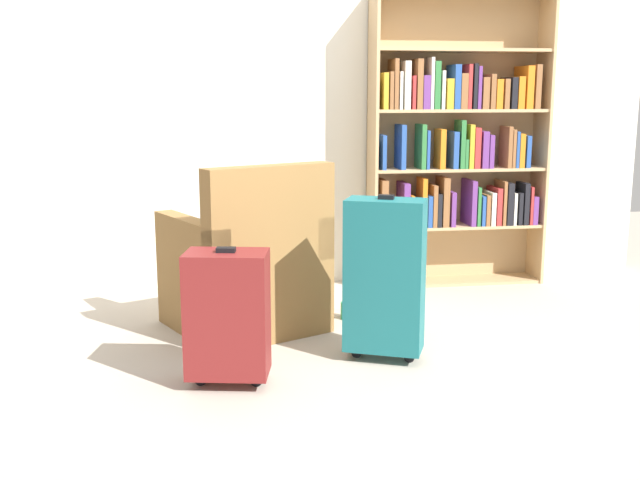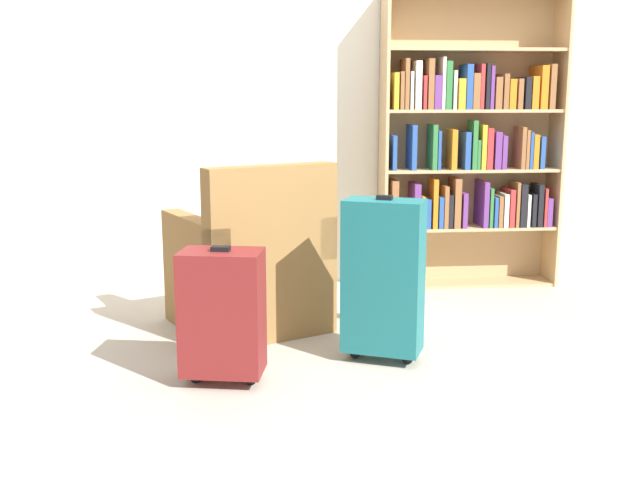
# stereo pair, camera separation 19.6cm
# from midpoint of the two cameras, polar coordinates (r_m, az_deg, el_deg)

# --- Properties ---
(ground_plane) EXTENTS (8.15, 8.15, 0.00)m
(ground_plane) POSITION_cam_midpoint_polar(r_m,az_deg,el_deg) (3.50, 0.62, -9.75)
(ground_plane) COLOR #B2A899
(back_wall) EXTENTS (4.66, 0.10, 2.60)m
(back_wall) POSITION_cam_midpoint_polar(r_m,az_deg,el_deg) (4.93, -2.52, 11.75)
(back_wall) COLOR silver
(back_wall) RESTS_ON ground
(bookshelf) EXTENTS (1.15, 0.27, 1.88)m
(bookshelf) POSITION_cam_midpoint_polar(r_m,az_deg,el_deg) (4.96, 9.34, 7.34)
(bookshelf) COLOR tan
(bookshelf) RESTS_ON ground
(armchair) EXTENTS (0.93, 0.93, 0.90)m
(armchair) POSITION_cam_midpoint_polar(r_m,az_deg,el_deg) (4.01, -6.97, -2.38)
(armchair) COLOR olive
(armchair) RESTS_ON ground
(mug) EXTENTS (0.12, 0.08, 0.10)m
(mug) POSITION_cam_midpoint_polar(r_m,az_deg,el_deg) (4.21, 0.83, -5.41)
(mug) COLOR #1E7F4C
(mug) RESTS_ON ground
(suitcase_teal) EXTENTS (0.41, 0.33, 0.79)m
(suitcase_teal) POSITION_cam_midpoint_polar(r_m,az_deg,el_deg) (3.50, 3.36, -2.74)
(suitcase_teal) COLOR #19666B
(suitcase_teal) RESTS_ON ground
(suitcase_dark_red) EXTENTS (0.38, 0.29, 0.61)m
(suitcase_dark_red) POSITION_cam_midpoint_polar(r_m,az_deg,el_deg) (3.25, -8.79, -5.61)
(suitcase_dark_red) COLOR maroon
(suitcase_dark_red) RESTS_ON ground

